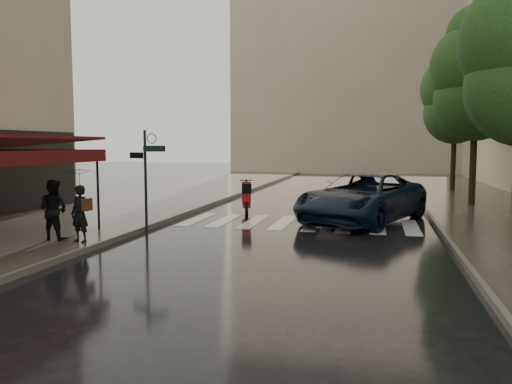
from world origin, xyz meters
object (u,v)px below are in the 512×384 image
at_px(pedestrian_terrace, 53,210).
at_px(parked_car, 363,198).
at_px(pedestrian_with_umbrella, 79,182).
at_px(scooter, 246,199).

distance_m(pedestrian_terrace, parked_car, 9.91).
relative_size(pedestrian_with_umbrella, pedestrian_terrace, 1.45).
xyz_separation_m(pedestrian_with_umbrella, scooter, (2.67, 7.02, -1.10)).
xyz_separation_m(pedestrian_terrace, parked_car, (7.97, 5.88, -0.10)).
xyz_separation_m(pedestrian_terrace, scooter, (3.55, 6.89, -0.34)).
bearing_deg(scooter, pedestrian_with_umbrella, -126.02).
bearing_deg(scooter, pedestrian_terrace, -132.47).
height_order(pedestrian_terrace, parked_car, pedestrian_terrace).
relative_size(pedestrian_with_umbrella, scooter, 1.25).
bearing_deg(parked_car, pedestrian_terrace, -121.09).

